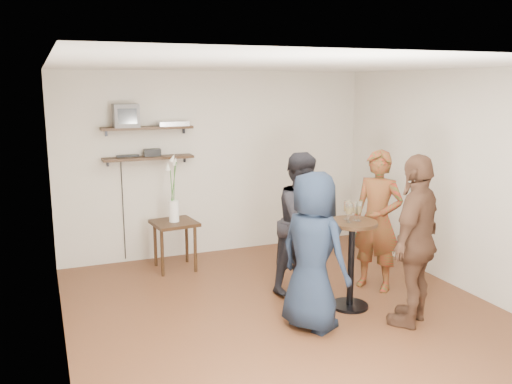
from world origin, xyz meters
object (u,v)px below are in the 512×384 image
Objects in this scene: person_brown at (416,241)px; person_dark at (304,223)px; dvd_deck at (173,124)px; radio at (152,153)px; side_table at (174,229)px; crt_monitor at (126,116)px; person_plaid at (377,221)px; person_navy at (313,251)px; drinks_table at (351,252)px.

person_dark is at bearing -95.85° from person_brown.
dvd_deck is 0.48m from radio.
dvd_deck is 1.42m from side_table.
crt_monitor is 1.45× the size of radio.
radio is 0.13× the size of person_brown.
radio is 3.08m from person_plaid.
side_table is at bearing -160.34° from person_plaid.
crt_monitor is 3.23m from person_navy.
radio is at bearing 125.03° from drinks_table.
radio is (0.33, 0.00, -0.50)m from crt_monitor.
side_table is 0.39× the size of person_dark.
side_table is at bearing -105.97° from dvd_deck.
drinks_table is 0.71m from person_navy.
radio is 3.03m from drinks_table.
person_dark is at bearing -57.21° from dvd_deck.
radio is at bearing 180.00° from dvd_deck.
radio is 0.13× the size of person_plaid.
drinks_table is 0.59× the size of person_dark.
dvd_deck is 1.82× the size of radio.
person_brown reaches higher than person_plaid.
radio is 3.65m from person_brown.
person_brown is (2.37, -2.95, -1.14)m from crt_monitor.
dvd_deck is at bearing -92.77° from person_brown.
dvd_deck is 2.98m from person_plaid.
drinks_table is 0.58× the size of person_plaid.
crt_monitor is 3.95m from person_brown.
dvd_deck reaches higher than person_plaid.
person_dark is (1.41, -1.73, -0.69)m from radio.
dvd_deck reaches higher than drinks_table.
crt_monitor is 0.20× the size of person_navy.
drinks_table is at bearing -54.97° from radio.
radio is at bearing 0.00° from crt_monitor.
person_navy is (-0.63, -0.29, 0.17)m from drinks_table.
person_brown is (1.75, -2.95, -1.02)m from dvd_deck.
radio is at bearing -164.85° from person_plaid.
side_table is 3.16m from person_brown.
person_plaid is at bearing -41.61° from radio.
side_table is (0.50, -0.42, -1.47)m from crt_monitor.
crt_monitor is 0.49× the size of side_table.
person_brown reaches higher than person_navy.
person_plaid is at bearing -135.12° from person_brown.
crt_monitor is 3.46m from person_plaid.
crt_monitor reaches higher than person_brown.
person_plaid reaches higher than person_dark.
person_dark is at bearing -46.59° from person_navy.
person_dark reaches higher than radio.
person_dark reaches higher than drinks_table.
person_dark is 0.94× the size of person_brown.
dvd_deck is (0.62, 0.00, -0.12)m from crt_monitor.
dvd_deck is 2.32m from person_dark.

